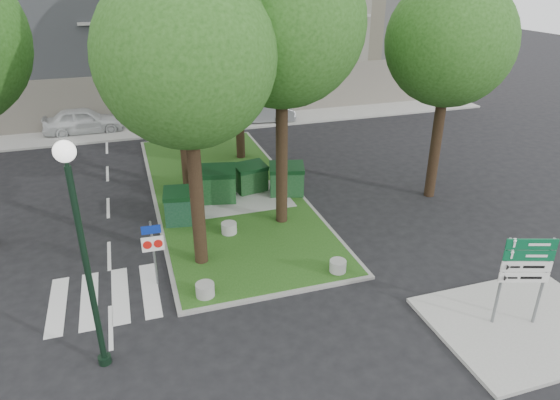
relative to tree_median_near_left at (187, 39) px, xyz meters
name	(u,v)px	position (x,y,z in m)	size (l,w,h in m)	color
ground	(265,297)	(1.41, -2.56, -7.32)	(120.00, 120.00, 0.00)	black
median_island	(225,192)	(1.91, 5.44, -7.26)	(6.00, 16.00, 0.12)	#1F4C15
median_kerb	(225,192)	(1.91, 5.44, -7.27)	(6.30, 16.30, 0.10)	gray
sidewalk_corner	(522,324)	(7.91, -6.06, -7.26)	(5.00, 4.00, 0.12)	#999993
building_sidewalk	(182,127)	(1.41, 15.94, -7.26)	(42.00, 3.00, 0.12)	#999993
zebra_crossing	(135,292)	(-2.34, -1.06, -7.31)	(5.00, 3.00, 0.01)	silver
tree_median_near_left	(187,39)	(0.00, 0.00, 0.00)	(5.20, 5.20, 10.53)	black
tree_median_near_right	(284,6)	(3.50, 2.00, 0.67)	(5.60, 5.60, 11.46)	black
tree_median_mid	(177,27)	(0.50, 6.50, -0.34)	(4.80, 4.80, 9.99)	black
tree_street_right	(453,29)	(10.50, 2.50, -0.33)	(5.00, 5.00, 10.06)	black
dumpster_a	(184,206)	(-0.20, 3.00, -6.54)	(1.63, 1.27, 1.38)	#0D321D
dumpster_b	(217,184)	(1.40, 4.57, -6.48)	(1.82, 1.45, 1.50)	#134119
dumpster_c	(251,178)	(3.00, 5.11, -6.59)	(1.53, 1.21, 1.27)	#103513
dumpster_d	(287,179)	(4.41, 4.32, -6.54)	(1.70, 1.39, 1.38)	#123C1A
bollard_left	(205,290)	(-0.32, -2.06, -6.99)	(0.57, 0.57, 0.41)	gray
bollard_right	(338,266)	(4.04, -2.06, -7.00)	(0.55, 0.55, 0.39)	#A5A6A0
bollard_mid	(229,228)	(1.23, 1.56, -6.99)	(0.57, 0.57, 0.41)	#A09F9A
litter_bin	(282,175)	(4.61, 5.63, -6.86)	(0.39, 0.39, 0.67)	orange
street_lamp	(81,235)	(-3.23, -3.96, -3.59)	(0.47, 0.47, 5.93)	black
traffic_sign_pole	(153,245)	(-1.63, -0.82, -5.88)	(0.67, 0.07, 2.24)	slate
directional_sign	(525,268)	(7.66, -5.93, -5.42)	(1.29, 0.46, 2.68)	slate
car_white	(84,120)	(-4.29, 16.71, -6.53)	(1.86, 4.62, 1.57)	silver
car_silver	(258,111)	(6.29, 15.68, -6.54)	(1.64, 4.70, 1.55)	gray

